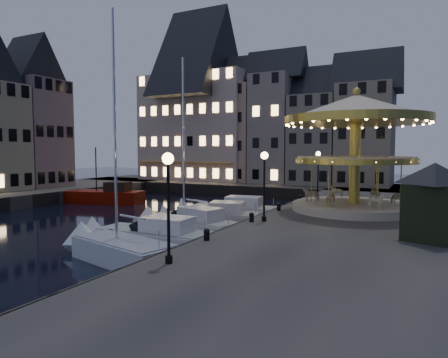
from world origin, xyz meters
The scene contains 29 objects.
ground centered at (0.00, 0.00, 0.00)m, with size 160.00×160.00×0.00m, color black.
quay_east centered at (14.00, 6.00, 0.65)m, with size 16.00×56.00×1.30m, color #474442.
quay_north centered at (-8.00, 28.00, 0.65)m, with size 44.00×12.00×1.30m, color #474442.
quaywall_e centered at (6.00, 6.00, 0.65)m, with size 0.15×44.00×1.30m, color #47423A.
quaywall_n centered at (-6.00, 22.00, 0.65)m, with size 48.00×0.15×1.30m, color #47423A.
quaywall_w centered at (-18.00, 2.00, 0.65)m, with size 0.15×44.00×1.30m, color #47423A.
streetlamp_a centered at (7.20, -9.00, 4.02)m, with size 0.44×0.44×4.17m.
streetlamp_b centered at (7.20, 1.00, 4.02)m, with size 0.44×0.44×4.17m.
streetlamp_c centered at (7.20, 14.50, 4.02)m, with size 0.44×0.44×4.17m.
bollard_a centered at (6.60, -5.00, 1.60)m, with size 0.30×0.30×0.57m.
bollard_b centered at (6.60, 0.50, 1.60)m, with size 0.30×0.30×0.57m.
bollard_c centered at (6.60, 5.50, 1.60)m, with size 0.30×0.30×0.57m.
bollard_d centered at (6.60, 11.00, 1.60)m, with size 0.30×0.30×0.57m.
townhouse_na centered at (-19.50, 30.00, 7.78)m, with size 5.50×8.00×12.80m.
townhouse_nb centered at (-14.05, 30.00, 8.28)m, with size 6.16×8.00×13.80m.
townhouse_nc centered at (-8.00, 30.00, 8.78)m, with size 6.82×8.00×14.80m.
townhouse_nd centered at (-2.25, 30.00, 9.28)m, with size 5.50×8.00×15.80m.
townhouse_ne centered at (3.20, 30.00, 7.78)m, with size 6.16×8.00×12.80m.
townhouse_nf centered at (9.25, 30.00, 8.28)m, with size 6.82×8.00×13.80m.
townhouse_wc centered at (-26.00, 10.95, 8.48)m, with size 8.80×5.50×14.20m.
hotel_corner centered at (-14.00, 30.00, 9.78)m, with size 17.60×9.00×16.80m.
motorboat_a centered at (2.03, -6.04, 0.54)m, with size 7.13×3.89×11.80m.
motorboat_b centered at (2.08, -3.54, 0.64)m, with size 8.03×2.53×2.15m.
motorboat_c centered at (1.90, 0.81, 0.68)m, with size 8.31×4.24×11.08m.
motorboat_d centered at (2.31, 3.39, 0.64)m, with size 7.23×3.91×2.15m.
motorboat_e centered at (1.94, 7.00, 0.64)m, with size 8.22×3.28×2.15m.
red_fishing_boat centered at (-14.08, 10.50, 0.71)m, with size 8.36×4.51×6.08m.
carousel centered at (11.39, 7.73, 6.95)m, with size 9.81×9.81×8.58m.
ticket_kiosk centered at (16.17, -0.30, 3.79)m, with size 3.58×3.58×4.19m.
Camera 1 is at (15.69, -21.28, 5.55)m, focal length 32.00 mm.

